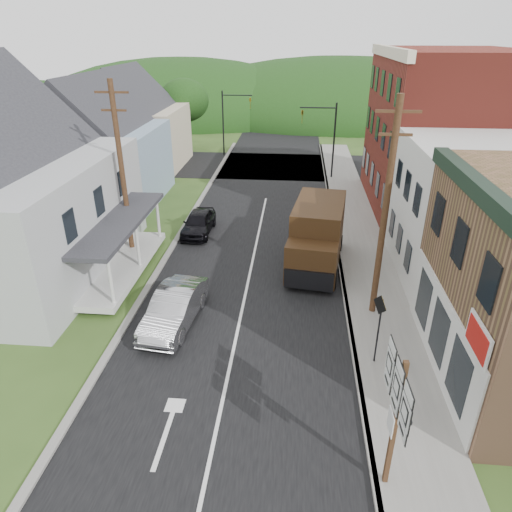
% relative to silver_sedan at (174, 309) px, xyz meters
% --- Properties ---
extents(ground, '(120.00, 120.00, 0.00)m').
position_rel_silver_sedan_xyz_m(ground, '(2.62, -1.95, -0.75)').
color(ground, '#2D4719').
rests_on(ground, ground).
extents(road, '(9.00, 90.00, 0.02)m').
position_rel_silver_sedan_xyz_m(road, '(2.62, 8.05, -0.75)').
color(road, black).
rests_on(road, ground).
extents(cross_road, '(60.00, 9.00, 0.02)m').
position_rel_silver_sedan_xyz_m(cross_road, '(2.62, 25.05, -0.75)').
color(cross_road, black).
rests_on(cross_road, ground).
extents(sidewalk_right, '(2.80, 55.00, 0.15)m').
position_rel_silver_sedan_xyz_m(sidewalk_right, '(8.52, 6.05, -0.67)').
color(sidewalk_right, slate).
rests_on(sidewalk_right, ground).
extents(curb_right, '(0.20, 55.00, 0.15)m').
position_rel_silver_sedan_xyz_m(curb_right, '(7.17, 6.05, -0.67)').
color(curb_right, slate).
rests_on(curb_right, ground).
extents(curb_left, '(0.30, 55.00, 0.12)m').
position_rel_silver_sedan_xyz_m(curb_left, '(-2.03, 6.05, -0.69)').
color(curb_left, slate).
rests_on(curb_left, ground).
extents(storefront_white, '(8.00, 7.00, 6.50)m').
position_rel_silver_sedan_xyz_m(storefront_white, '(13.92, 5.55, 2.50)').
color(storefront_white, silver).
rests_on(storefront_white, ground).
extents(storefront_red, '(8.00, 12.00, 10.00)m').
position_rel_silver_sedan_xyz_m(storefront_red, '(13.92, 15.05, 4.25)').
color(storefront_red, maroon).
rests_on(storefront_red, ground).
extents(house_blue, '(7.14, 8.16, 7.28)m').
position_rel_silver_sedan_xyz_m(house_blue, '(-8.38, 15.05, 2.95)').
color(house_blue, '#849DB4').
rests_on(house_blue, ground).
extents(house_cream, '(7.14, 8.16, 7.28)m').
position_rel_silver_sedan_xyz_m(house_cream, '(-8.88, 24.05, 2.95)').
color(house_cream, beige).
rests_on(house_cream, ground).
extents(utility_pole_right, '(1.60, 0.26, 9.00)m').
position_rel_silver_sedan_xyz_m(utility_pole_right, '(8.22, 1.55, 3.91)').
color(utility_pole_right, '#472D19').
rests_on(utility_pole_right, ground).
extents(utility_pole_left, '(1.60, 0.26, 9.00)m').
position_rel_silver_sedan_xyz_m(utility_pole_left, '(-3.88, 6.05, 3.91)').
color(utility_pole_left, '#472D19').
rests_on(utility_pole_left, ground).
extents(traffic_signal_right, '(2.87, 0.20, 6.00)m').
position_rel_silver_sedan_xyz_m(traffic_signal_right, '(6.93, 21.55, 3.01)').
color(traffic_signal_right, black).
rests_on(traffic_signal_right, ground).
extents(traffic_signal_left, '(2.87, 0.20, 6.00)m').
position_rel_silver_sedan_xyz_m(traffic_signal_left, '(-1.68, 28.55, 3.01)').
color(traffic_signal_left, black).
rests_on(traffic_signal_left, ground).
extents(tree_left_c, '(5.80, 5.80, 8.41)m').
position_rel_silver_sedan_xyz_m(tree_left_c, '(-16.38, 18.05, 5.19)').
color(tree_left_c, '#382616').
rests_on(tree_left_c, ground).
extents(tree_left_d, '(4.80, 4.80, 6.94)m').
position_rel_silver_sedan_xyz_m(tree_left_d, '(-6.38, 30.05, 4.14)').
color(tree_left_d, '#382616').
rests_on(tree_left_d, ground).
extents(forested_ridge, '(90.00, 30.00, 16.00)m').
position_rel_silver_sedan_xyz_m(forested_ridge, '(2.62, 53.05, -0.75)').
color(forested_ridge, black).
rests_on(forested_ridge, ground).
extents(silver_sedan, '(2.07, 4.67, 1.49)m').
position_rel_silver_sedan_xyz_m(silver_sedan, '(0.00, 0.00, 0.00)').
color(silver_sedan, '#A5A4A9').
rests_on(silver_sedan, ground).
extents(dark_sedan, '(1.67, 3.98, 1.34)m').
position_rel_silver_sedan_xyz_m(dark_sedan, '(-0.95, 9.42, -0.07)').
color(dark_sedan, black).
rests_on(dark_sedan, ground).
extents(delivery_van, '(3.13, 6.13, 3.28)m').
position_rel_silver_sedan_xyz_m(delivery_van, '(5.90, 5.78, 0.91)').
color(delivery_van, black).
rests_on(delivery_van, ground).
extents(route_sign_cluster, '(0.24, 2.29, 4.00)m').
position_rel_silver_sedan_xyz_m(route_sign_cluster, '(7.37, -6.84, 2.00)').
color(route_sign_cluster, '#472D19').
rests_on(route_sign_cluster, sidewalk_right).
extents(warning_sign, '(0.33, 0.71, 2.78)m').
position_rel_silver_sedan_xyz_m(warning_sign, '(7.81, -1.86, 1.18)').
color(warning_sign, black).
rests_on(warning_sign, sidewalk_right).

